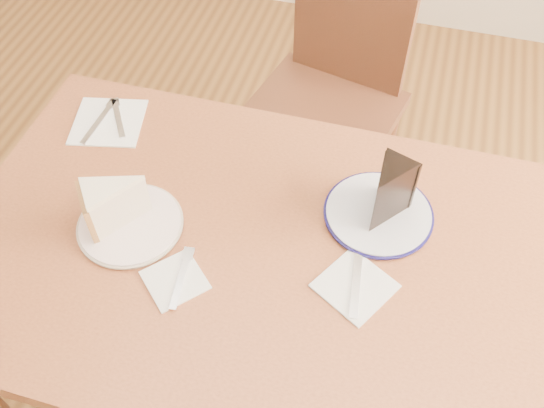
{
  "coord_description": "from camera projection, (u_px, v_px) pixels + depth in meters",
  "views": [
    {
      "loc": [
        0.24,
        -0.66,
        1.76
      ],
      "look_at": [
        0.03,
        0.08,
        0.8
      ],
      "focal_mm": 40.0,
      "sensor_mm": 36.0,
      "label": 1
    }
  ],
  "objects": [
    {
      "name": "napkin_navy",
      "position": [
        355.0,
        286.0,
        1.17
      ],
      "size": [
        0.17,
        0.17,
        0.0
      ],
      "primitive_type": "cube",
      "rotation": [
        0.0,
        0.0,
        -0.52
      ],
      "color": "white",
      "rests_on": "table"
    },
    {
      "name": "napkin_cream",
      "position": [
        175.0,
        280.0,
        1.18
      ],
      "size": [
        0.15,
        0.15,
        0.0
      ],
      "primitive_type": "cube",
      "rotation": [
        0.0,
        0.0,
        0.82
      ],
      "color": "white",
      "rests_on": "table"
    },
    {
      "name": "plate_cream",
      "position": [
        130.0,
        225.0,
        1.26
      ],
      "size": [
        0.21,
        0.21,
        0.01
      ],
      "primitive_type": "cylinder",
      "color": "white",
      "rests_on": "table"
    },
    {
      "name": "carrot_cake",
      "position": [
        120.0,
        203.0,
        1.23
      ],
      "size": [
        0.15,
        0.14,
        0.09
      ],
      "primitive_type": null,
      "rotation": [
        0.0,
        0.0,
        -0.92
      ],
      "color": "beige",
      "rests_on": "plate_cream"
    },
    {
      "name": "fork_cream",
      "position": [
        181.0,
        278.0,
        1.18
      ],
      "size": [
        0.03,
        0.14,
        0.0
      ],
      "primitive_type": "cube",
      "rotation": [
        0.0,
        0.0,
        0.12
      ],
      "color": "silver",
      "rests_on": "napkin_cream"
    },
    {
      "name": "plate_navy",
      "position": [
        378.0,
        214.0,
        1.28
      ],
      "size": [
        0.22,
        0.22,
        0.01
      ],
      "primitive_type": "cylinder",
      "color": "silver",
      "rests_on": "table"
    },
    {
      "name": "fork_spare",
      "position": [
        118.0,
        118.0,
        1.46
      ],
      "size": [
        0.09,
        0.12,
        0.0
      ],
      "primitive_type": "cube",
      "rotation": [
        0.0,
        0.0,
        0.58
      ],
      "color": "silver",
      "rests_on": "napkin_spare"
    },
    {
      "name": "chocolate_cake",
      "position": [
        385.0,
        196.0,
        1.22
      ],
      "size": [
        0.1,
        0.12,
        0.12
      ],
      "primitive_type": null,
      "rotation": [
        0.0,
        0.0,
        2.8
      ],
      "color": "black",
      "rests_on": "plate_navy"
    },
    {
      "name": "chair_far",
      "position": [
        328.0,
        100.0,
        1.89
      ],
      "size": [
        0.52,
        0.52,
        0.88
      ],
      "rotation": [
        0.0,
        0.0,
        2.91
      ],
      "color": "#371B10",
      "rests_on": "ground"
    },
    {
      "name": "knife_navy",
      "position": [
        356.0,
        280.0,
        1.17
      ],
      "size": [
        0.03,
        0.17,
        0.0
      ],
      "primitive_type": "cube",
      "rotation": [
        0.0,
        0.0,
        0.11
      ],
      "color": "silver",
      "rests_on": "napkin_navy"
    },
    {
      "name": "knife_spare",
      "position": [
        99.0,
        121.0,
        1.45
      ],
      "size": [
        0.02,
        0.16,
        0.0
      ],
      "primitive_type": "cube",
      "rotation": [
        0.0,
        0.0,
        -0.05
      ],
      "color": "white",
      "rests_on": "napkin_spare"
    },
    {
      "name": "napkin_spare",
      "position": [
        108.0,
        122.0,
        1.46
      ],
      "size": [
        0.19,
        0.19,
        0.0
      ],
      "primitive_type": "cube",
      "rotation": [
        0.0,
        0.0,
        0.21
      ],
      "color": "white",
      "rests_on": "table"
    },
    {
      "name": "ground",
      "position": [
        254.0,
        389.0,
        1.81
      ],
      "size": [
        4.0,
        4.0,
        0.0
      ],
      "primitive_type": "plane",
      "color": "#4A2D13",
      "rests_on": "ground"
    },
    {
      "name": "table",
      "position": [
        247.0,
        273.0,
        1.31
      ],
      "size": [
        1.2,
        0.8,
        0.75
      ],
      "color": "#5A2C18",
      "rests_on": "ground"
    }
  ]
}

